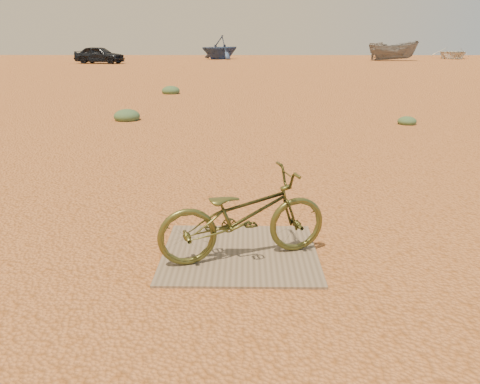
{
  "coord_description": "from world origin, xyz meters",
  "views": [
    {
      "loc": [
        0.28,
        -4.25,
        1.98
      ],
      "look_at": [
        0.22,
        -0.14,
        0.63
      ],
      "focal_mm": 35.0,
      "sensor_mm": 36.0,
      "label": 1
    }
  ],
  "objects_px": {
    "boat_far_left": "(220,47)",
    "boat_far_right": "(452,53)",
    "plywood_board": "(240,253)",
    "boat_mid_right": "(393,51)",
    "bicycle": "(243,215)",
    "car": "(99,55)"
  },
  "relations": [
    {
      "from": "boat_mid_right",
      "to": "boat_far_left",
      "type": "bearing_deg",
      "value": 79.7
    },
    {
      "from": "boat_far_left",
      "to": "boat_far_right",
      "type": "bearing_deg",
      "value": 52.19
    },
    {
      "from": "bicycle",
      "to": "boat_far_left",
      "type": "xyz_separation_m",
      "value": [
        -2.78,
        46.62,
        0.76
      ]
    },
    {
      "from": "boat_far_left",
      "to": "bicycle",
      "type": "bearing_deg",
      "value": -39.14
    },
    {
      "from": "plywood_board",
      "to": "bicycle",
      "type": "bearing_deg",
      "value": -71.54
    },
    {
      "from": "bicycle",
      "to": "boat_mid_right",
      "type": "relative_size",
      "value": 0.33
    },
    {
      "from": "bicycle",
      "to": "boat_mid_right",
      "type": "bearing_deg",
      "value": -35.73
    },
    {
      "from": "plywood_board",
      "to": "boat_far_left",
      "type": "distance_m",
      "value": 46.62
    },
    {
      "from": "bicycle",
      "to": "car",
      "type": "height_order",
      "value": "car"
    },
    {
      "from": "car",
      "to": "boat_far_left",
      "type": "height_order",
      "value": "boat_far_left"
    },
    {
      "from": "bicycle",
      "to": "plywood_board",
      "type": "bearing_deg",
      "value": 0.84
    },
    {
      "from": "plywood_board",
      "to": "boat_far_left",
      "type": "relative_size",
      "value": 0.33
    },
    {
      "from": "car",
      "to": "boat_far_right",
      "type": "bearing_deg",
      "value": -60.1
    },
    {
      "from": "plywood_board",
      "to": "boat_mid_right",
      "type": "bearing_deg",
      "value": 71.81
    },
    {
      "from": "car",
      "to": "boat_mid_right",
      "type": "relative_size",
      "value": 0.88
    },
    {
      "from": "plywood_board",
      "to": "boat_far_right",
      "type": "relative_size",
      "value": 0.27
    },
    {
      "from": "bicycle",
      "to": "boat_far_left",
      "type": "bearing_deg",
      "value": -14.2
    },
    {
      "from": "bicycle",
      "to": "car",
      "type": "relative_size",
      "value": 0.38
    },
    {
      "from": "plywood_board",
      "to": "boat_far_right",
      "type": "xyz_separation_m",
      "value": [
        22.18,
        48.6,
        0.56
      ]
    },
    {
      "from": "boat_mid_right",
      "to": "car",
      "type": "bearing_deg",
      "value": 103.13
    },
    {
      "from": "boat_far_left",
      "to": "boat_far_right",
      "type": "height_order",
      "value": "boat_far_left"
    },
    {
      "from": "boat_mid_right",
      "to": "boat_far_right",
      "type": "xyz_separation_m",
      "value": [
        7.97,
        5.36,
        -0.35
      ]
    }
  ]
}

